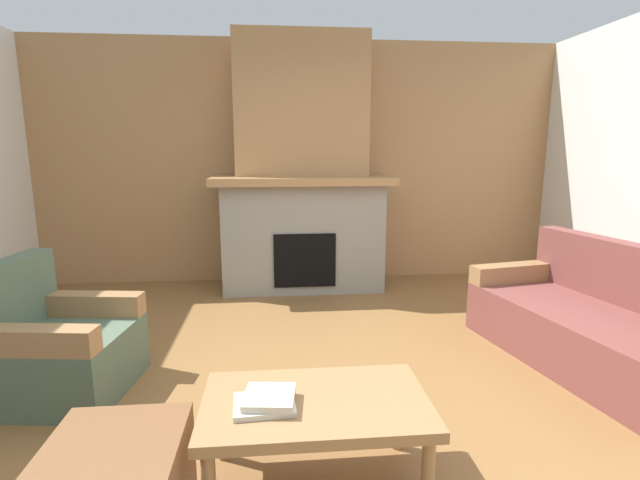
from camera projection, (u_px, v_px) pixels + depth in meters
The scene contains 7 objects.
ground at pixel (329, 413), 2.74m from camera, with size 9.00×9.00×0.00m, color brown.
wall_back_wood_panel at pixel (300, 163), 5.42m from camera, with size 6.00×0.12×2.70m, color #A87A4C.
fireplace at pixel (302, 182), 5.09m from camera, with size 1.90×0.82×2.70m.
couch at pixel (600, 327), 3.30m from camera, with size 1.16×1.92×0.85m.
armchair at pixel (56, 348), 2.94m from camera, with size 0.85×0.85×0.85m.
coffee_table at pixel (316, 410), 2.08m from camera, with size 1.00×0.60×0.43m.
book_stack_near_edge at pixel (267, 401), 2.01m from camera, with size 0.28×0.24×0.05m.
Camera 1 is at (-0.29, -2.48, 1.52)m, focal length 26.39 mm.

